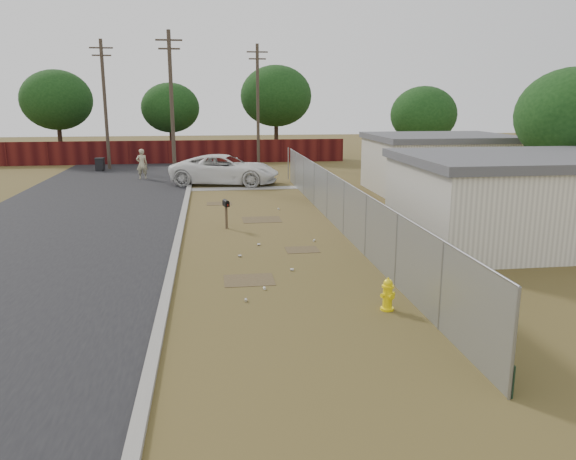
{
  "coord_description": "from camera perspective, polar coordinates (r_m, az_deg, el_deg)",
  "views": [
    {
      "loc": [
        -1.78,
        -19.98,
        4.95
      ],
      "look_at": [
        0.49,
        -3.68,
        1.1
      ],
      "focal_mm": 35.0,
      "sensor_mm": 36.0,
      "label": 1
    }
  ],
  "objects": [
    {
      "name": "ground",
      "position": [
        20.66,
        -2.74,
        -0.71
      ],
      "size": [
        120.0,
        120.0,
        0.0
      ],
      "primitive_type": "plane",
      "color": "brown",
      "rests_on": "ground"
    },
    {
      "name": "street",
      "position": [
        28.89,
        -17.73,
        2.71
      ],
      "size": [
        15.1,
        60.0,
        0.12
      ],
      "color": "black",
      "rests_on": "ground"
    },
    {
      "name": "chainlink_fence",
      "position": [
        21.97,
        5.12,
        2.22
      ],
      "size": [
        0.1,
        27.06,
        2.02
      ],
      "color": "gray",
      "rests_on": "ground"
    },
    {
      "name": "privacy_fence",
      "position": [
        45.36,
        -13.35,
        7.69
      ],
      "size": [
        30.0,
        0.12,
        1.8
      ],
      "primitive_type": "cube",
      "color": "#4E1310",
      "rests_on": "ground"
    },
    {
      "name": "utility_poles",
      "position": [
        40.69,
        -10.84,
        12.58
      ],
      "size": [
        12.6,
        8.24,
        9.0
      ],
      "color": "#463B2E",
      "rests_on": "ground"
    },
    {
      "name": "houses",
      "position": [
        26.03,
        18.4,
        5.01
      ],
      "size": [
        9.3,
        17.24,
        3.1
      ],
      "color": "silver",
      "rests_on": "ground"
    },
    {
      "name": "horizon_trees",
      "position": [
        43.62,
        -4.59,
        12.7
      ],
      "size": [
        33.32,
        31.94,
        7.78
      ],
      "color": "#382519",
      "rests_on": "ground"
    },
    {
      "name": "fire_hydrant",
      "position": [
        13.71,
        10.1,
        -6.51
      ],
      "size": [
        0.41,
        0.41,
        0.82
      ],
      "color": "yellow",
      "rests_on": "ground"
    },
    {
      "name": "mailbox",
      "position": [
        21.93,
        -6.31,
        2.46
      ],
      "size": [
        0.27,
        0.5,
        1.15
      ],
      "color": "brown",
      "rests_on": "ground"
    },
    {
      "name": "pickup_truck",
      "position": [
        33.6,
        -6.42,
        6.12
      ],
      "size": [
        6.86,
        4.41,
        1.76
      ],
      "primitive_type": "imported",
      "rotation": [
        0.0,
        0.0,
        1.32
      ],
      "color": "white",
      "rests_on": "ground"
    },
    {
      "name": "pedestrian",
      "position": [
        36.74,
        -14.62,
        6.5
      ],
      "size": [
        0.77,
        0.59,
        1.91
      ],
      "primitive_type": "imported",
      "rotation": [
        0.0,
        0.0,
        3.35
      ],
      "color": "#B7AE86",
      "rests_on": "ground"
    },
    {
      "name": "trash_bin",
      "position": [
        41.89,
        -18.56,
        6.35
      ],
      "size": [
        0.64,
        0.71,
        0.92
      ],
      "color": "black",
      "rests_on": "ground"
    },
    {
      "name": "scattered_litter",
      "position": [
        18.4,
        -1.62,
        -2.32
      ],
      "size": [
        2.9,
        11.88,
        0.07
      ],
      "color": "beige",
      "rests_on": "ground"
    }
  ]
}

